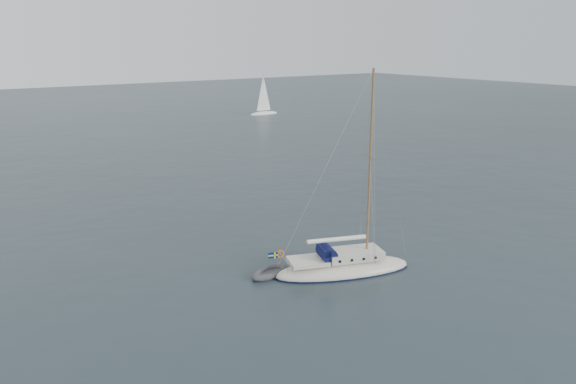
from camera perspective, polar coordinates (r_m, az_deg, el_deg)
ground at (r=34.07m, az=1.45°, el=-7.69°), size 300.00×300.00×0.00m
sailboat at (r=33.24m, az=5.65°, el=-6.62°), size 8.65×2.60×12.32m
dinghy at (r=32.97m, az=-1.81°, el=-8.17°), size 2.74×1.24×0.39m
distant_yacht_b at (r=104.39m, az=-2.51°, el=9.71°), size 5.88×3.14×7.79m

